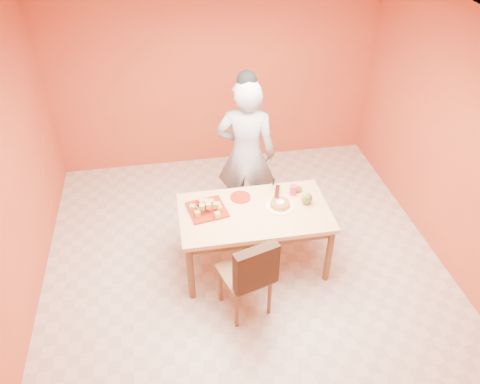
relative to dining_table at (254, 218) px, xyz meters
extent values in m
plane|color=beige|center=(-0.10, -0.21, -0.67)|extent=(5.00, 5.00, 0.00)
plane|color=white|center=(-0.10, -0.21, 2.03)|extent=(5.00, 5.00, 0.00)
plane|color=#CE572F|center=(-0.10, 2.29, 0.68)|extent=(4.50, 0.00, 4.50)
plane|color=#CE572F|center=(2.15, -0.21, 0.68)|extent=(0.00, 5.00, 5.00)
cube|color=tan|center=(0.00, 0.00, 0.07)|extent=(1.60, 0.90, 0.05)
cube|color=brown|center=(0.00, 0.00, -0.01)|extent=(1.48, 0.78, 0.10)
cylinder|color=brown|center=(-0.74, -0.39, -0.31)|extent=(0.07, 0.07, 0.71)
cylinder|color=brown|center=(-0.74, 0.39, -0.31)|extent=(0.07, 0.07, 0.71)
cylinder|color=brown|center=(0.74, -0.39, -0.31)|extent=(0.07, 0.07, 0.71)
cylinder|color=brown|center=(0.74, 0.39, -0.31)|extent=(0.07, 0.07, 0.71)
imported|color=#97979A|center=(0.06, 0.80, 0.29)|extent=(0.79, 0.62, 1.92)
cube|color=maroon|center=(-0.49, 0.10, 0.11)|extent=(0.45, 0.45, 0.02)
cylinder|color=maroon|center=(-0.11, 0.26, 0.10)|extent=(0.28, 0.28, 0.01)
cylinder|color=white|center=(0.28, 0.03, 0.10)|extent=(0.32, 0.32, 0.01)
cylinder|color=#C17432|center=(0.28, 0.03, 0.13)|extent=(0.25, 0.25, 0.05)
cube|color=silver|center=(0.29, 0.21, 0.16)|extent=(0.12, 0.25, 0.01)
ellipsoid|color=olive|center=(0.58, 0.02, 0.17)|extent=(0.14, 0.13, 0.15)
cylinder|color=#D82055|center=(0.48, 0.22, 0.15)|extent=(0.08, 0.08, 0.11)
cylinder|color=#381D0F|center=(0.55, 0.27, 0.11)|extent=(0.13, 0.13, 0.03)
camera|label=1|loc=(-0.82, -3.76, 3.23)|focal=35.00mm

